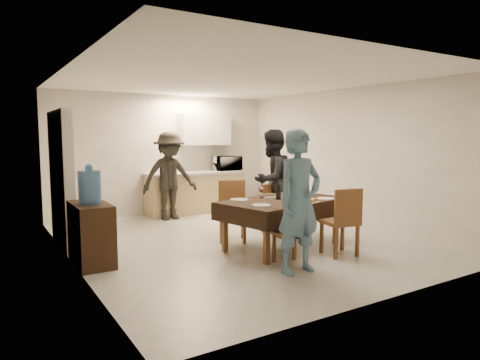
% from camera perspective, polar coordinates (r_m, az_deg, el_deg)
% --- Properties ---
extents(floor, '(5.00, 6.00, 0.02)m').
position_cam_1_polar(floor, '(7.08, -0.76, -8.09)').
color(floor, '#AFAFAA').
rests_on(floor, ground).
extents(ceiling, '(5.00, 6.00, 0.02)m').
position_cam_1_polar(ceiling, '(6.92, -0.79, 13.29)').
color(ceiling, white).
rests_on(ceiling, wall_back).
extents(wall_back, '(5.00, 0.02, 2.60)m').
position_cam_1_polar(wall_back, '(9.57, -10.05, 3.38)').
color(wall_back, silver).
rests_on(wall_back, floor).
extents(wall_front, '(5.00, 0.02, 2.60)m').
position_cam_1_polar(wall_front, '(4.58, 18.89, 0.38)').
color(wall_front, silver).
rests_on(wall_front, floor).
extents(wall_left, '(0.02, 6.00, 2.60)m').
position_cam_1_polar(wall_left, '(5.99, -21.76, 1.53)').
color(wall_left, silver).
rests_on(wall_left, floor).
extents(wall_right, '(0.02, 6.00, 2.60)m').
position_cam_1_polar(wall_right, '(8.44, 13.98, 2.95)').
color(wall_right, silver).
rests_on(wall_right, floor).
extents(stub_partition, '(0.15, 1.40, 2.10)m').
position_cam_1_polar(stub_partition, '(7.21, -22.71, 0.18)').
color(stub_partition, beige).
rests_on(stub_partition, floor).
extents(kitchen_base_cabinet, '(2.20, 0.60, 0.86)m').
position_cam_1_polar(kitchen_base_cabinet, '(9.60, -5.92, -1.77)').
color(kitchen_base_cabinet, tan).
rests_on(kitchen_base_cabinet, floor).
extents(kitchen_worktop, '(2.24, 0.64, 0.05)m').
position_cam_1_polar(kitchen_worktop, '(9.55, -5.95, 0.94)').
color(kitchen_worktop, '#B2B2AC').
rests_on(kitchen_worktop, kitchen_base_cabinet).
extents(upper_cabinet, '(1.20, 0.34, 0.70)m').
position_cam_1_polar(upper_cabinet, '(9.77, -4.77, 6.73)').
color(upper_cabinet, silver).
rests_on(upper_cabinet, wall_back).
extents(dining_table, '(2.10, 1.49, 0.74)m').
position_cam_1_polar(dining_table, '(6.55, 5.74, -2.92)').
color(dining_table, black).
rests_on(dining_table, floor).
extents(chair_near_left, '(0.45, 0.45, 0.46)m').
position_cam_1_polar(chair_near_left, '(5.67, 7.21, -6.29)').
color(chair_near_left, brown).
rests_on(chair_near_left, floor).
extents(chair_near_right, '(0.52, 0.52, 0.53)m').
position_cam_1_polar(chair_near_right, '(6.24, 13.77, -4.53)').
color(chair_near_right, brown).
rests_on(chair_near_right, floor).
extents(chair_far_left, '(0.60, 0.62, 0.53)m').
position_cam_1_polar(chair_far_left, '(6.85, -0.61, -3.43)').
color(chair_far_left, brown).
rests_on(chair_far_left, floor).
extents(chair_far_right, '(0.40, 0.40, 0.47)m').
position_cam_1_polar(chair_far_right, '(7.37, 5.36, -3.34)').
color(chair_far_right, brown).
rests_on(chair_far_right, floor).
extents(console, '(0.44, 0.89, 0.82)m').
position_cam_1_polar(console, '(6.07, -19.22, -6.81)').
color(console, '#321E10').
rests_on(console, floor).
extents(water_jug, '(0.29, 0.29, 0.44)m').
position_cam_1_polar(water_jug, '(5.97, -19.43, -0.89)').
color(water_jug, '#4576B5').
rests_on(water_jug, console).
extents(wine_bottle, '(0.08, 0.08, 0.31)m').
position_cam_1_polar(wine_bottle, '(6.53, 5.15, -1.27)').
color(wine_bottle, black).
rests_on(wine_bottle, dining_table).
extents(water_pitcher, '(0.12, 0.12, 0.18)m').
position_cam_1_polar(water_pitcher, '(6.71, 8.39, -1.65)').
color(water_pitcher, white).
rests_on(water_pitcher, dining_table).
extents(savoury_tart, '(0.48, 0.42, 0.05)m').
position_cam_1_polar(savoury_tart, '(6.31, 8.57, -2.75)').
color(savoury_tart, gold).
rests_on(savoury_tart, dining_table).
extents(salad_bowl, '(0.19, 0.19, 0.08)m').
position_cam_1_polar(salad_bowl, '(6.86, 6.83, -1.92)').
color(salad_bowl, white).
rests_on(salad_bowl, dining_table).
extents(mushroom_dish, '(0.22, 0.22, 0.04)m').
position_cam_1_polar(mushroom_dish, '(6.74, 3.96, -2.20)').
color(mushroom_dish, white).
rests_on(mushroom_dish, dining_table).
extents(wine_glass_a, '(0.08, 0.08, 0.17)m').
position_cam_1_polar(wine_glass_a, '(6.01, 3.03, -2.54)').
color(wine_glass_a, white).
rests_on(wine_glass_a, dining_table).
extents(wine_glass_b, '(0.09, 0.09, 0.21)m').
position_cam_1_polar(wine_glass_b, '(7.06, 8.07, -1.16)').
color(wine_glass_b, white).
rests_on(wine_glass_b, dining_table).
extents(wine_glass_c, '(0.08, 0.08, 0.19)m').
position_cam_1_polar(wine_glass_c, '(6.66, 2.82, -1.64)').
color(wine_glass_c, white).
rests_on(wine_glass_c, dining_table).
extents(plate_near_left, '(0.26, 0.26, 0.02)m').
position_cam_1_polar(plate_near_left, '(5.96, 2.91, -3.38)').
color(plate_near_left, white).
rests_on(plate_near_left, dining_table).
extents(plate_near_right, '(0.26, 0.26, 0.02)m').
position_cam_1_polar(plate_near_right, '(6.70, 11.39, -2.44)').
color(plate_near_right, white).
rests_on(plate_near_right, dining_table).
extents(plate_far_left, '(0.28, 0.28, 0.02)m').
position_cam_1_polar(plate_far_left, '(6.45, -0.12, -2.64)').
color(plate_far_left, white).
rests_on(plate_far_left, dining_table).
extents(plate_far_right, '(0.28, 0.28, 0.02)m').
position_cam_1_polar(plate_far_right, '(7.15, 8.11, -1.86)').
color(plate_far_right, white).
rests_on(plate_far_right, dining_table).
extents(microwave, '(0.59, 0.40, 0.32)m').
position_cam_1_polar(microwave, '(9.92, -1.69, 2.24)').
color(microwave, silver).
rests_on(microwave, kitchen_worktop).
extents(person_near, '(0.67, 0.45, 1.80)m').
position_cam_1_polar(person_near, '(5.37, 7.90, -2.85)').
color(person_near, slate).
rests_on(person_near, floor).
extents(person_far, '(1.07, 0.95, 1.83)m').
position_cam_1_polar(person_far, '(7.69, 4.27, -0.06)').
color(person_far, black).
rests_on(person_far, floor).
extents(person_kitchen, '(1.16, 0.66, 1.79)m').
position_cam_1_polar(person_kitchen, '(8.81, -9.37, 0.53)').
color(person_kitchen, black).
rests_on(person_kitchen, floor).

